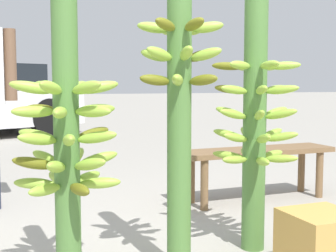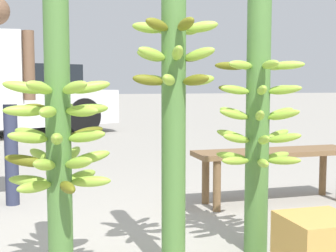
% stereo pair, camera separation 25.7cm
% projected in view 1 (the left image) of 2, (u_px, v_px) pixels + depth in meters
% --- Properties ---
extents(banana_stalk_left, '(0.48, 0.48, 1.52)m').
position_uv_depth(banana_stalk_left, '(66.00, 132.00, 2.08)').
color(banana_stalk_left, '#4C7A38').
rests_on(banana_stalk_left, ground_plane).
extents(banana_stalk_center, '(0.43, 0.43, 1.70)m').
position_uv_depth(banana_stalk_center, '(180.00, 94.00, 2.28)').
color(banana_stalk_center, '#4C7A38').
rests_on(banana_stalk_center, ground_plane).
extents(banana_stalk_right, '(0.50, 0.50, 1.56)m').
position_uv_depth(banana_stalk_right, '(255.00, 114.00, 2.66)').
color(banana_stalk_right, '#4C7A38').
rests_on(banana_stalk_right, ground_plane).
extents(market_bench, '(1.32, 0.35, 0.43)m').
position_uv_depth(market_bench, '(257.00, 157.00, 3.83)').
color(market_bench, brown).
rests_on(market_bench, ground_plane).
extents(produce_crate, '(0.33, 0.33, 0.33)m').
position_uv_depth(produce_crate, '(321.00, 245.00, 2.30)').
color(produce_crate, '#C69347').
rests_on(produce_crate, ground_plane).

